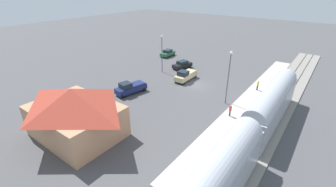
{
  "coord_description": "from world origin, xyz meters",
  "views": [
    {
      "loc": [
        -18.83,
        34.27,
        16.89
      ],
      "look_at": [
        0.84,
        7.69,
        1.0
      ],
      "focal_mm": 24.45,
      "sensor_mm": 36.0,
      "label": 1
    }
  ],
  "objects_px": {
    "sedan_black": "(182,65)",
    "pickup_navy": "(130,88)",
    "sedan_green": "(168,53)",
    "light_pole_lot_center": "(162,50)",
    "pickup_tan": "(186,75)",
    "pedestrian_waiting_far": "(230,110)",
    "light_pole_near_platform": "(229,72)",
    "pedestrian_on_platform": "(258,85)",
    "station_building": "(75,112)"
  },
  "relations": [
    {
      "from": "station_building",
      "to": "light_pole_near_platform",
      "type": "relative_size",
      "value": 1.35
    },
    {
      "from": "station_building",
      "to": "sedan_black",
      "type": "bearing_deg",
      "value": -83.52
    },
    {
      "from": "sedan_black",
      "to": "pickup_navy",
      "type": "distance_m",
      "value": 15.88
    },
    {
      "from": "sedan_green",
      "to": "light_pole_near_platform",
      "type": "height_order",
      "value": "light_pole_near_platform"
    },
    {
      "from": "sedan_black",
      "to": "pickup_navy",
      "type": "xyz_separation_m",
      "value": [
        0.09,
        15.88,
        0.15
      ]
    },
    {
      "from": "station_building",
      "to": "pickup_navy",
      "type": "xyz_separation_m",
      "value": [
        3.29,
        -12.31,
        -2.21
      ]
    },
    {
      "from": "pickup_tan",
      "to": "light_pole_near_platform",
      "type": "bearing_deg",
      "value": 157.1
    },
    {
      "from": "pickup_tan",
      "to": "pedestrian_waiting_far",
      "type": "bearing_deg",
      "value": 147.15
    },
    {
      "from": "pedestrian_on_platform",
      "to": "light_pole_near_platform",
      "type": "height_order",
      "value": "light_pole_near_platform"
    },
    {
      "from": "station_building",
      "to": "sedan_green",
      "type": "bearing_deg",
      "value": -71.41
    },
    {
      "from": "pedestrian_on_platform",
      "to": "pickup_tan",
      "type": "distance_m",
      "value": 13.09
    },
    {
      "from": "light_pole_near_platform",
      "to": "light_pole_lot_center",
      "type": "bearing_deg",
      "value": -17.48
    },
    {
      "from": "pedestrian_waiting_far",
      "to": "pickup_navy",
      "type": "distance_m",
      "value": 16.92
    },
    {
      "from": "light_pole_near_platform",
      "to": "station_building",
      "type": "bearing_deg",
      "value": 58.84
    },
    {
      "from": "pedestrian_on_platform",
      "to": "light_pole_near_platform",
      "type": "distance_m",
      "value": 8.63
    },
    {
      "from": "pedestrian_on_platform",
      "to": "sedan_green",
      "type": "relative_size",
      "value": 0.37
    },
    {
      "from": "pedestrian_on_platform",
      "to": "sedan_green",
      "type": "xyz_separation_m",
      "value": [
        25.2,
        -8.03,
        -0.4
      ]
    },
    {
      "from": "pedestrian_waiting_far",
      "to": "light_pole_lot_center",
      "type": "bearing_deg",
      "value": -25.38
    },
    {
      "from": "sedan_green",
      "to": "pickup_navy",
      "type": "relative_size",
      "value": 0.81
    },
    {
      "from": "pickup_tan",
      "to": "light_pole_near_platform",
      "type": "distance_m",
      "value": 11.73
    },
    {
      "from": "pickup_navy",
      "to": "pedestrian_on_platform",
      "type": "bearing_deg",
      "value": -141.83
    },
    {
      "from": "sedan_green",
      "to": "pickup_navy",
      "type": "distance_m",
      "value": 22.96
    },
    {
      "from": "pedestrian_on_platform",
      "to": "sedan_black",
      "type": "relative_size",
      "value": 0.36
    },
    {
      "from": "sedan_black",
      "to": "pickup_tan",
      "type": "bearing_deg",
      "value": 128.5
    },
    {
      "from": "pedestrian_waiting_far",
      "to": "light_pole_near_platform",
      "type": "distance_m",
      "value": 5.82
    },
    {
      "from": "station_building",
      "to": "pedestrian_waiting_far",
      "type": "distance_m",
      "value": 20.1
    },
    {
      "from": "light_pole_near_platform",
      "to": "sedan_black",
      "type": "bearing_deg",
      "value": -33.87
    },
    {
      "from": "pedestrian_waiting_far",
      "to": "station_building",
      "type": "bearing_deg",
      "value": 47.77
    },
    {
      "from": "sedan_green",
      "to": "sedan_black",
      "type": "relative_size",
      "value": 0.95
    },
    {
      "from": "pickup_tan",
      "to": "light_pole_lot_center",
      "type": "distance_m",
      "value": 7.56
    },
    {
      "from": "sedan_green",
      "to": "sedan_black",
      "type": "height_order",
      "value": "same"
    },
    {
      "from": "light_pole_near_platform",
      "to": "pickup_navy",
      "type": "bearing_deg",
      "value": 23.23
    },
    {
      "from": "sedan_black",
      "to": "light_pole_near_platform",
      "type": "distance_m",
      "value": 17.87
    },
    {
      "from": "sedan_black",
      "to": "light_pole_lot_center",
      "type": "xyz_separation_m",
      "value": [
        2.17,
        4.45,
        3.96
      ]
    },
    {
      "from": "pedestrian_waiting_far",
      "to": "sedan_green",
      "type": "xyz_separation_m",
      "value": [
        24.82,
        -18.98,
        -0.4
      ]
    },
    {
      "from": "pedestrian_waiting_far",
      "to": "pickup_navy",
      "type": "relative_size",
      "value": 0.3
    },
    {
      "from": "pickup_navy",
      "to": "light_pole_near_platform",
      "type": "xyz_separation_m",
      "value": [
        -14.49,
        -6.22,
        4.14
      ]
    },
    {
      "from": "sedan_black",
      "to": "pickup_navy",
      "type": "relative_size",
      "value": 0.85
    },
    {
      "from": "sedan_green",
      "to": "light_pole_lot_center",
      "type": "xyz_separation_m",
      "value": [
        -6.0,
        10.06,
        3.96
      ]
    },
    {
      "from": "light_pole_lot_center",
      "to": "pickup_navy",
      "type": "bearing_deg",
      "value": 100.33
    },
    {
      "from": "pickup_navy",
      "to": "pickup_tan",
      "type": "bearing_deg",
      "value": -112.66
    },
    {
      "from": "station_building",
      "to": "light_pole_lot_center",
      "type": "relative_size",
      "value": 1.46
    },
    {
      "from": "pedestrian_on_platform",
      "to": "light_pole_near_platform",
      "type": "relative_size",
      "value": 0.21
    },
    {
      "from": "sedan_green",
      "to": "sedan_black",
      "type": "xyz_separation_m",
      "value": [
        -8.17,
        5.61,
        0.0
      ]
    },
    {
      "from": "pickup_navy",
      "to": "light_pole_lot_center",
      "type": "xyz_separation_m",
      "value": [
        2.08,
        -11.44,
        3.81
      ]
    },
    {
      "from": "station_building",
      "to": "pedestrian_on_platform",
      "type": "xyz_separation_m",
      "value": [
        -13.83,
        -25.77,
        -1.96
      ]
    },
    {
      "from": "pedestrian_waiting_far",
      "to": "light_pole_lot_center",
      "type": "height_order",
      "value": "light_pole_lot_center"
    },
    {
      "from": "sedan_green",
      "to": "light_pole_lot_center",
      "type": "distance_m",
      "value": 12.36
    },
    {
      "from": "pedestrian_waiting_far",
      "to": "pedestrian_on_platform",
      "type": "bearing_deg",
      "value": -92.02
    },
    {
      "from": "sedan_black",
      "to": "sedan_green",
      "type": "bearing_deg",
      "value": -34.47
    }
  ]
}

